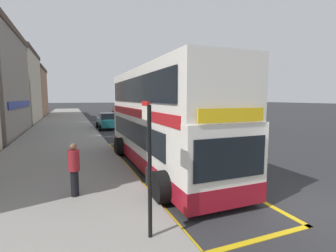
% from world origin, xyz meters
% --- Properties ---
extents(ground_plane, '(260.00, 260.00, 0.00)m').
position_xyz_m(ground_plane, '(0.00, 32.00, 0.00)').
color(ground_plane, '#28282B').
extents(pavement_near, '(6.00, 76.00, 0.14)m').
position_xyz_m(pavement_near, '(-7.00, 32.00, 0.07)').
color(pavement_near, gray).
rests_on(pavement_near, ground).
extents(double_decker_bus, '(3.23, 10.42, 4.40)m').
position_xyz_m(double_decker_bus, '(-2.46, 5.85, 2.06)').
color(double_decker_bus, white).
rests_on(double_decker_bus, ground).
extents(bus_bay_markings, '(3.16, 12.97, 0.01)m').
position_xyz_m(bus_bay_markings, '(-2.42, 5.93, 0.01)').
color(bus_bay_markings, gold).
rests_on(bus_bay_markings, ground).
extents(bus_stop_sign, '(0.09, 0.51, 2.95)m').
position_xyz_m(bus_stop_sign, '(-4.76, 0.40, 1.84)').
color(bus_stop_sign, black).
rests_on(bus_stop_sign, pavement_near).
extents(terrace_far, '(11.03, 11.50, 8.43)m').
position_xyz_m(terrace_far, '(-15.61, 44.12, 4.22)').
color(terrace_far, '#9E7056').
rests_on(terrace_far, ground).
extents(parked_car_teal_ahead, '(2.09, 4.20, 1.62)m').
position_xyz_m(parked_car_teal_ahead, '(-2.72, 21.08, 0.80)').
color(parked_car_teal_ahead, '#196066').
rests_on(parked_car_teal_ahead, ground).
extents(parked_car_maroon_kerbside, '(2.09, 4.20, 1.62)m').
position_xyz_m(parked_car_maroon_kerbside, '(2.62, 43.96, 0.80)').
color(parked_car_maroon_kerbside, maroon).
rests_on(parked_car_maroon_kerbside, ground).
extents(parked_car_grey_across, '(2.09, 4.20, 1.62)m').
position_xyz_m(parked_car_grey_across, '(4.77, 51.67, 0.80)').
color(parked_car_grey_across, slate).
rests_on(parked_car_grey_across, ground).
extents(pedestrian_waiting_near_sign, '(0.34, 0.34, 1.65)m').
position_xyz_m(pedestrian_waiting_near_sign, '(-6.24, 3.33, 1.04)').
color(pedestrian_waiting_near_sign, black).
rests_on(pedestrian_waiting_near_sign, pavement_near).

